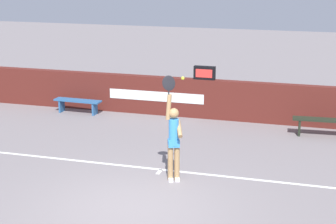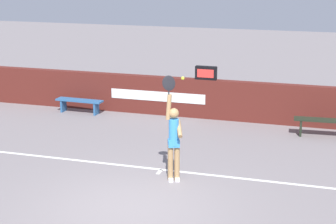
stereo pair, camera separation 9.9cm
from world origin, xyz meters
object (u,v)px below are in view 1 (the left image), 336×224
(courtside_bench_near, at_px, (323,123))
(tennis_ball, at_px, (183,78))
(tennis_player, at_px, (174,138))
(courtside_bench_far, at_px, (78,103))
(speed_display, at_px, (205,73))

(courtside_bench_near, bearing_deg, tennis_ball, -123.98)
(tennis_ball, bearing_deg, tennis_player, 153.02)
(courtside_bench_far, bearing_deg, tennis_player, -45.46)
(tennis_player, xyz_separation_m, tennis_ball, (0.23, -0.12, 1.38))
(tennis_player, xyz_separation_m, courtside_bench_far, (-4.48, 4.55, -0.65))
(speed_display, xyz_separation_m, courtside_bench_near, (3.62, -0.93, -1.04))
(tennis_player, bearing_deg, courtside_bench_far, 134.54)
(courtside_bench_far, bearing_deg, tennis_ball, -44.75)
(tennis_player, bearing_deg, tennis_ball, -26.98)
(tennis_player, bearing_deg, speed_display, 95.04)
(tennis_ball, distance_m, courtside_bench_near, 5.61)
(speed_display, bearing_deg, tennis_player, -84.96)
(courtside_bench_near, xyz_separation_m, courtside_bench_far, (-7.64, 0.32, -0.05))
(tennis_player, height_order, courtside_bench_far, tennis_player)
(speed_display, xyz_separation_m, tennis_player, (0.46, -5.16, -0.44))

